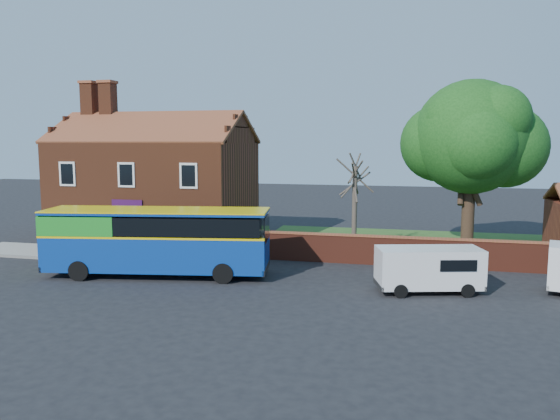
# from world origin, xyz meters

# --- Properties ---
(ground) EXTENTS (120.00, 120.00, 0.00)m
(ground) POSITION_xyz_m (0.00, 0.00, 0.00)
(ground) COLOR black
(ground) RESTS_ON ground
(pavement) EXTENTS (18.00, 3.50, 0.12)m
(pavement) POSITION_xyz_m (-7.00, 5.75, 0.06)
(pavement) COLOR gray
(pavement) RESTS_ON ground
(kerb) EXTENTS (18.00, 0.15, 0.14)m
(kerb) POSITION_xyz_m (-7.00, 4.00, 0.07)
(kerb) COLOR slate
(kerb) RESTS_ON ground
(grass_strip) EXTENTS (26.00, 12.00, 0.04)m
(grass_strip) POSITION_xyz_m (13.00, 13.00, 0.02)
(grass_strip) COLOR #426B28
(grass_strip) RESTS_ON ground
(shop_building) EXTENTS (12.30, 8.13, 10.50)m
(shop_building) POSITION_xyz_m (-7.02, 11.50, 3.41)
(shop_building) COLOR brown
(shop_building) RESTS_ON ground
(boundary_wall) EXTENTS (22.00, 0.38, 1.60)m
(boundary_wall) POSITION_xyz_m (13.00, 7.00, 0.81)
(boundary_wall) COLOR maroon
(boundary_wall) RESTS_ON ground
(bus) EXTENTS (11.15, 4.45, 3.30)m
(bus) POSITION_xyz_m (-2.77, 2.02, 1.87)
(bus) COLOR #0D3793
(bus) RESTS_ON ground
(van_near) EXTENTS (4.80, 2.89, 1.97)m
(van_near) POSITION_xyz_m (10.49, 2.07, 1.10)
(van_near) COLOR white
(van_near) RESTS_ON ground
(large_tree) EXTENTS (8.30, 6.57, 10.12)m
(large_tree) POSITION_xyz_m (13.02, 11.33, 6.63)
(large_tree) COLOR black
(large_tree) RESTS_ON ground
(bare_tree) EXTENTS (2.11, 2.52, 5.63)m
(bare_tree) POSITION_xyz_m (6.44, 9.82, 2.89)
(bare_tree) COLOR #4C4238
(bare_tree) RESTS_ON ground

